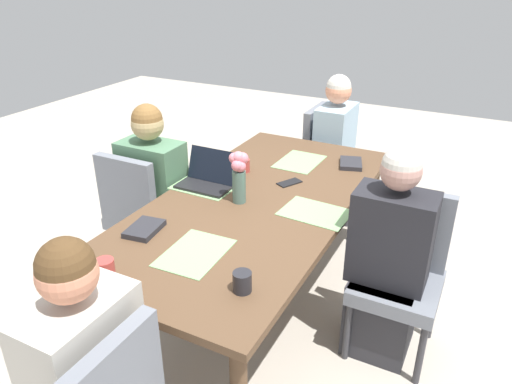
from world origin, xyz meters
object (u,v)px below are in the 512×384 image
at_px(book_blue_cover, 144,229).
at_px(coffee_mug_centre_left, 106,269).
at_px(dining_table, 256,211).
at_px(person_near_left_mid, 155,203).
at_px(person_head_left_left_near, 334,157).
at_px(laptop_near_left_mid, 208,179).
at_px(chair_near_left_mid, 141,210).
at_px(person_far_left_far, 388,266).
at_px(chair_head_left_left_near, 327,156).
at_px(chair_far_left_far, 401,266).
at_px(coffee_mug_near_right, 243,165).
at_px(coffee_mug_near_left, 242,282).
at_px(phone_black, 289,183).
at_px(flower_vase, 239,173).
at_px(book_red_cover, 351,163).

bearing_deg(book_blue_cover, coffee_mug_centre_left, 8.17).
xyz_separation_m(dining_table, person_near_left_mid, (-0.04, -0.77, -0.15)).
bearing_deg(person_head_left_left_near, laptop_near_left_mid, -14.88).
relative_size(chair_near_left_mid, person_far_left_far, 0.75).
xyz_separation_m(dining_table, chair_head_left_left_near, (-1.43, -0.07, -0.18)).
relative_size(chair_head_left_left_near, person_far_left_far, 0.75).
relative_size(chair_far_left_far, coffee_mug_near_right, 10.79).
relative_size(laptop_near_left_mid, coffee_mug_near_left, 3.60).
height_order(chair_head_left_left_near, phone_black, chair_head_left_left_near).
bearing_deg(laptop_near_left_mid, chair_near_left_mid, -81.05).
bearing_deg(book_blue_cover, person_near_left_mid, -152.70).
height_order(chair_head_left_left_near, coffee_mug_centre_left, chair_head_left_left_near).
distance_m(flower_vase, phone_black, 0.42).
relative_size(flower_vase, coffee_mug_centre_left, 3.18).
relative_size(chair_head_left_left_near, coffee_mug_near_left, 10.12).
relative_size(book_blue_cover, phone_black, 1.33).
distance_m(coffee_mug_centre_left, phone_black, 1.29).
xyz_separation_m(person_near_left_mid, coffee_mug_near_right, (-0.29, 0.50, 0.26)).
relative_size(chair_near_left_mid, person_near_left_mid, 0.75).
height_order(coffee_mug_near_right, book_red_cover, coffee_mug_near_right).
height_order(chair_near_left_mid, book_blue_cover, chair_near_left_mid).
xyz_separation_m(chair_head_left_left_near, flower_vase, (1.49, -0.01, 0.42)).
relative_size(chair_head_left_left_near, laptop_near_left_mid, 2.81).
relative_size(chair_near_left_mid, book_blue_cover, 4.50).
bearing_deg(phone_black, person_near_left_mid, 134.68).
relative_size(coffee_mug_near_right, book_red_cover, 0.42).
height_order(flower_vase, book_blue_cover, flower_vase).
xyz_separation_m(dining_table, phone_black, (-0.30, 0.08, 0.07)).
xyz_separation_m(person_head_left_left_near, chair_near_left_mid, (1.41, -0.83, -0.03)).
bearing_deg(book_red_cover, laptop_near_left_mid, -61.56).
height_order(laptop_near_left_mid, coffee_mug_centre_left, laptop_near_left_mid).
height_order(dining_table, phone_black, phone_black).
xyz_separation_m(chair_far_left_far, laptop_near_left_mid, (0.05, -1.17, 0.29)).
bearing_deg(person_head_left_left_near, book_blue_cover, -10.06).
bearing_deg(person_near_left_mid, chair_head_left_left_near, 153.38).
bearing_deg(flower_vase, person_near_left_mid, -98.29).
bearing_deg(coffee_mug_centre_left, book_red_cover, 162.09).
xyz_separation_m(coffee_mug_centre_left, phone_black, (-1.25, 0.30, -0.04)).
bearing_deg(flower_vase, person_head_left_left_near, 176.75).
relative_size(person_far_left_far, coffee_mug_near_left, 13.44).
distance_m(person_far_left_far, laptop_near_left_mid, 1.15).
height_order(chair_far_left_far, phone_black, chair_far_left_far).
height_order(chair_head_left_left_near, person_head_left_left_near, person_head_left_left_near).
bearing_deg(flower_vase, coffee_mug_centre_left, -9.50).
xyz_separation_m(person_near_left_mid, flower_vase, (0.10, 0.69, 0.40)).
distance_m(person_head_left_left_near, phone_black, 1.10).
bearing_deg(chair_near_left_mid, person_near_left_mid, 141.24).
distance_m(person_head_left_left_near, laptop_near_left_mid, 1.40).
bearing_deg(chair_head_left_left_near, chair_near_left_mid, -27.32).
height_order(person_far_left_far, book_red_cover, person_far_left_far).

